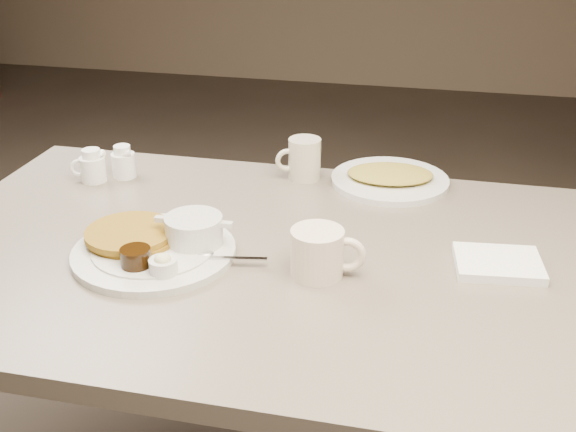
% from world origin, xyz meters
% --- Properties ---
extents(diner_table, '(1.50, 0.90, 0.75)m').
position_xyz_m(diner_table, '(0.00, 0.00, 0.58)').
color(diner_table, slate).
rests_on(diner_table, ground).
extents(main_plate, '(0.39, 0.33, 0.07)m').
position_xyz_m(main_plate, '(-0.24, -0.06, 0.77)').
color(main_plate, silver).
rests_on(main_plate, diner_table).
extents(coffee_mug_near, '(0.14, 0.11, 0.09)m').
position_xyz_m(coffee_mug_near, '(0.08, -0.07, 0.80)').
color(coffee_mug_near, '#F6E3CE').
rests_on(coffee_mug_near, diner_table).
extents(napkin, '(0.17, 0.14, 0.02)m').
position_xyz_m(napkin, '(0.40, 0.03, 0.76)').
color(napkin, white).
rests_on(napkin, diner_table).
extents(coffee_mug_far, '(0.12, 0.10, 0.10)m').
position_xyz_m(coffee_mug_far, '(-0.04, 0.38, 0.80)').
color(coffee_mug_far, beige).
rests_on(coffee_mug_far, diner_table).
extents(creamer_left, '(0.09, 0.06, 0.08)m').
position_xyz_m(creamer_left, '(-0.53, 0.25, 0.79)').
color(creamer_left, white).
rests_on(creamer_left, diner_table).
extents(creamer_right, '(0.07, 0.07, 0.08)m').
position_xyz_m(creamer_right, '(-0.47, 0.29, 0.79)').
color(creamer_right, white).
rests_on(creamer_right, diner_table).
extents(hash_plate, '(0.31, 0.31, 0.04)m').
position_xyz_m(hash_plate, '(0.17, 0.39, 0.76)').
color(hash_plate, silver).
rests_on(hash_plate, diner_table).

